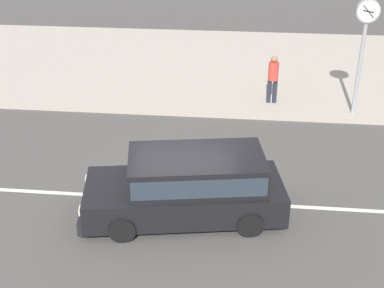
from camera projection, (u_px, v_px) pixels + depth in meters
name	position (u px, v px, depth m)	size (l,w,h in m)	color
ground_plane	(181.00, 200.00, 13.17)	(160.00, 160.00, 0.00)	#4C4947
lane_centre_stripe	(181.00, 200.00, 13.17)	(50.40, 0.14, 0.01)	silver
kerb_strip	(210.00, 65.00, 21.93)	(68.00, 10.00, 0.15)	#ADA393
minivan_black_2	(190.00, 184.00, 12.24)	(4.89, 2.62, 1.56)	black
street_clock	(365.00, 29.00, 16.21)	(0.71, 0.22, 3.70)	#9E9EA3
pedestrian_near_clock	(273.00, 76.00, 17.85)	(0.34, 0.34, 1.65)	#232838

